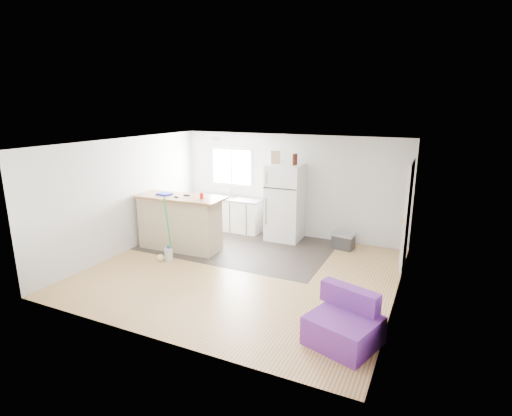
# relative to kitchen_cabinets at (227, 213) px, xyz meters

# --- Properties ---
(room) EXTENTS (5.51, 5.01, 2.41)m
(room) POSITION_rel_kitchen_cabinets_xyz_m (1.55, -2.21, 0.78)
(room) COLOR #A26D44
(room) RESTS_ON ground
(vinyl_zone) EXTENTS (4.05, 2.50, 0.00)m
(vinyl_zone) POSITION_rel_kitchen_cabinets_xyz_m (0.83, -0.96, -0.42)
(vinyl_zone) COLOR #342A27
(vinyl_zone) RESTS_ON floor
(window) EXTENTS (1.18, 0.06, 0.98)m
(window) POSITION_rel_kitchen_cabinets_xyz_m (0.00, 0.28, 1.13)
(window) COLOR white
(window) RESTS_ON back_wall
(interior_door) EXTENTS (0.11, 0.92, 2.10)m
(interior_door) POSITION_rel_kitchen_cabinets_xyz_m (4.27, -0.66, 0.60)
(interior_door) COLOR white
(interior_door) RESTS_ON right_wall
(ceiling_fixture) EXTENTS (0.30, 0.30, 0.07)m
(ceiling_fixture) POSITION_rel_kitchen_cabinets_xyz_m (0.35, -1.01, 1.94)
(ceiling_fixture) COLOR white
(ceiling_fixture) RESTS_ON ceiling
(kitchen_cabinets) EXTENTS (1.85, 0.58, 1.09)m
(kitchen_cabinets) POSITION_rel_kitchen_cabinets_xyz_m (0.00, 0.00, 0.00)
(kitchen_cabinets) COLOR white
(kitchen_cabinets) RESTS_ON floor
(peninsula) EXTENTS (1.95, 0.82, 1.18)m
(peninsula) POSITION_rel_kitchen_cabinets_xyz_m (-0.22, -1.68, 0.18)
(peninsula) COLOR tan
(peninsula) RESTS_ON floor
(refrigerator) EXTENTS (0.80, 0.76, 1.76)m
(refrigerator) POSITION_rel_kitchen_cabinets_xyz_m (1.58, -0.09, 0.46)
(refrigerator) COLOR white
(refrigerator) RESTS_ON floor
(cooler) EXTENTS (0.50, 0.38, 0.36)m
(cooler) POSITION_rel_kitchen_cabinets_xyz_m (2.99, -0.17, -0.24)
(cooler) COLOR #2A2A2C
(cooler) RESTS_ON floor
(purple_seat) EXTENTS (1.03, 1.01, 0.68)m
(purple_seat) POSITION_rel_kitchen_cabinets_xyz_m (3.84, -3.69, -0.17)
(purple_seat) COLOR purple
(purple_seat) RESTS_ON floor
(cleaner_jug) EXTENTS (0.17, 0.14, 0.31)m
(cleaner_jug) POSITION_rel_kitchen_cabinets_xyz_m (-0.02, -2.38, -0.28)
(cleaner_jug) COLOR silver
(cleaner_jug) RESTS_ON floor
(mop) EXTENTS (0.29, 0.38, 1.37)m
(mop) POSITION_rel_kitchen_cabinets_xyz_m (-0.13, -2.42, -0.19)
(mop) COLOR green
(mop) RESTS_ON floor
(red_cup) EXTENTS (0.08, 0.08, 0.12)m
(red_cup) POSITION_rel_kitchen_cabinets_xyz_m (0.35, -1.67, 0.82)
(red_cup) COLOR red
(red_cup) RESTS_ON peninsula
(blue_tray) EXTENTS (0.33, 0.27, 0.04)m
(blue_tray) POSITION_rel_kitchen_cabinets_xyz_m (-0.57, -1.71, 0.78)
(blue_tray) COLOR #1415C0
(blue_tray) RESTS_ON peninsula
(tool_a) EXTENTS (0.14, 0.05, 0.03)m
(tool_a) POSITION_rel_kitchen_cabinets_xyz_m (-0.07, -1.60, 0.77)
(tool_a) COLOR black
(tool_a) RESTS_ON peninsula
(tool_b) EXTENTS (0.11, 0.06, 0.03)m
(tool_b) POSITION_rel_kitchen_cabinets_xyz_m (-0.19, -1.81, 0.77)
(tool_b) COLOR black
(tool_b) RESTS_ON peninsula
(cardboard_box) EXTENTS (0.22, 0.15, 0.30)m
(cardboard_box) POSITION_rel_kitchen_cabinets_xyz_m (1.37, -0.17, 1.49)
(cardboard_box) COLOR #9F835B
(cardboard_box) RESTS_ON refrigerator
(bottle_left) EXTENTS (0.07, 0.07, 0.25)m
(bottle_left) POSITION_rel_kitchen_cabinets_xyz_m (1.81, -0.17, 1.47)
(bottle_left) COLOR #38130A
(bottle_left) RESTS_ON refrigerator
(bottle_right) EXTENTS (0.08, 0.08, 0.25)m
(bottle_right) POSITION_rel_kitchen_cabinets_xyz_m (1.82, -0.08, 1.47)
(bottle_right) COLOR #38130A
(bottle_right) RESTS_ON refrigerator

